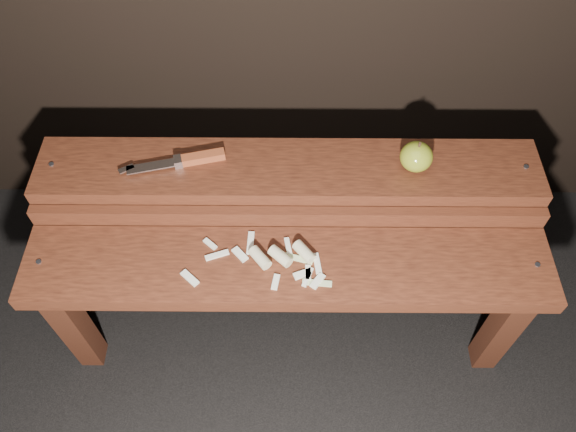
{
  "coord_description": "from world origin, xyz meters",
  "views": [
    {
      "loc": [
        0.01,
        -0.7,
        1.5
      ],
      "look_at": [
        0.0,
        0.06,
        0.45
      ],
      "focal_mm": 35.0,
      "sensor_mm": 36.0,
      "label": 1
    }
  ],
  "objects_px": {
    "bench_rear_tier": "(288,190)",
    "knife": "(190,160)",
    "bench_front_tier": "(288,282)",
    "apple": "(416,157)"
  },
  "relations": [
    {
      "from": "bench_front_tier",
      "to": "knife",
      "type": "distance_m",
      "value": 0.37
    },
    {
      "from": "bench_rear_tier",
      "to": "knife",
      "type": "bearing_deg",
      "value": 176.73
    },
    {
      "from": "bench_rear_tier",
      "to": "knife",
      "type": "relative_size",
      "value": 4.84
    },
    {
      "from": "bench_rear_tier",
      "to": "apple",
      "type": "bearing_deg",
      "value": 0.84
    },
    {
      "from": "bench_rear_tier",
      "to": "apple",
      "type": "height_order",
      "value": "apple"
    },
    {
      "from": "knife",
      "to": "bench_front_tier",
      "type": "bearing_deg",
      "value": -45.95
    },
    {
      "from": "bench_front_tier",
      "to": "apple",
      "type": "height_order",
      "value": "apple"
    },
    {
      "from": "bench_rear_tier",
      "to": "knife",
      "type": "distance_m",
      "value": 0.25
    },
    {
      "from": "bench_rear_tier",
      "to": "knife",
      "type": "height_order",
      "value": "knife"
    },
    {
      "from": "bench_rear_tier",
      "to": "bench_front_tier",
      "type": "bearing_deg",
      "value": -90.0
    }
  ]
}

